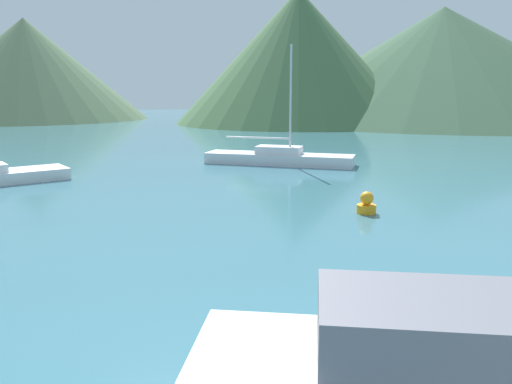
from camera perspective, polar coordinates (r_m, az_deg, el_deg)
sailboat_inner at (r=29.27m, az=2.64°, el=3.98°), size 8.71×5.26×6.79m
buoy_marker at (r=17.90m, az=12.52°, el=-1.38°), size 0.67×0.67×0.77m
hill_central at (r=84.86m, az=-24.69°, el=12.63°), size 35.01×35.01×14.93m
hill_east at (r=68.74m, az=4.78°, el=15.08°), size 32.49×32.49×17.23m
hill_far_east at (r=79.63m, az=20.36°, el=13.51°), size 55.21×55.21×16.07m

